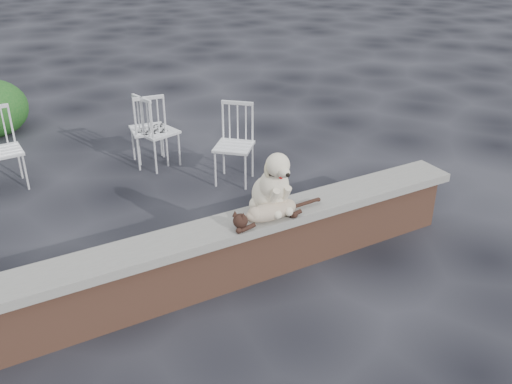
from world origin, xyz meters
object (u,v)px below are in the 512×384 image
cat (271,210)px  chair_b (2,150)px  chair_e (158,130)px  chair_c (148,128)px  dog (270,180)px  chair_d (234,145)px

cat → chair_b: chair_b is taller
chair_b → chair_e: 1.80m
cat → chair_b: (-1.76, 3.04, -0.20)m
cat → chair_c: bearing=91.5°
dog → cat: 0.27m
dog → chair_b: 3.45m
cat → chair_d: 1.99m
dog → chair_d: dog is taller
chair_d → chair_e: bearing=166.4°
chair_c → chair_e: 0.15m
chair_d → dog: bearing=-65.3°
chair_e → chair_d: size_ratio=1.00×
chair_e → dog: bearing=167.0°
dog → chair_c: (-0.14, 2.75, -0.41)m
dog → cat: bearing=-117.8°
cat → chair_d: size_ratio=1.13×
chair_d → cat: bearing=-66.2°
chair_c → chair_d: (0.68, -1.02, 0.00)m
chair_c → chair_d: 1.23m
chair_c → chair_d: same height
chair_b → chair_c: (1.70, -0.14, 0.00)m
dog → chair_c: dog is taller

